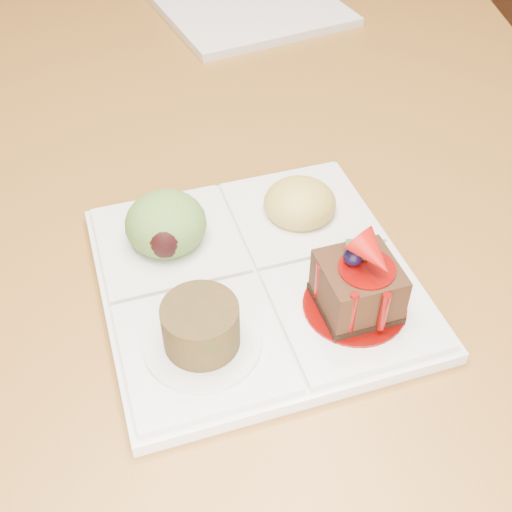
{
  "coord_description": "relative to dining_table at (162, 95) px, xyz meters",
  "views": [
    {
      "loc": [
        0.08,
        -0.81,
        1.15
      ],
      "look_at": [
        0.1,
        -0.44,
        0.79
      ],
      "focal_mm": 45.0,
      "sensor_mm": 36.0,
      "label": 1
    }
  ],
  "objects": [
    {
      "name": "second_plate",
      "position": [
        0.13,
        0.12,
        0.07
      ],
      "size": [
        0.32,
        0.32,
        0.01
      ],
      "primitive_type": "cube",
      "rotation": [
        0.0,
        0.0,
        0.38
      ],
      "color": "silver",
      "rests_on": "dining_table"
    },
    {
      "name": "ground",
      "position": [
        0.0,
        0.0,
        -0.68
      ],
      "size": [
        6.0,
        6.0,
        0.0
      ],
      "primitive_type": "plane",
      "color": "brown"
    },
    {
      "name": "sampler_plate",
      "position": [
        0.1,
        -0.43,
        0.09
      ],
      "size": [
        0.31,
        0.31,
        0.1
      ],
      "rotation": [
        0.0,
        0.0,
        0.24
      ],
      "color": "silver",
      "rests_on": "dining_table"
    },
    {
      "name": "dining_table",
      "position": [
        0.0,
        0.0,
        0.0
      ],
      "size": [
        1.0,
        1.8,
        0.75
      ],
      "color": "#946026",
      "rests_on": "ground"
    }
  ]
}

